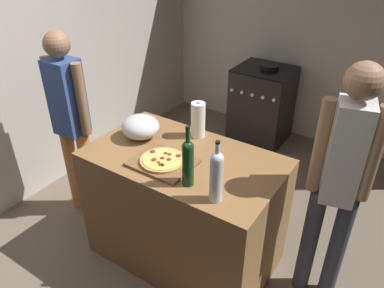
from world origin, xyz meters
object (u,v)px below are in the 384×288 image
object	(u,v)px
mixing_bowl	(140,127)
wine_bottle_dark	(216,175)
stove	(262,104)
person_in_red	(339,180)
pizza	(163,160)
wine_bottle_amber	(188,161)
person_in_stripes	(70,117)
paper_towel_roll	(198,120)

from	to	relation	value
mixing_bowl	wine_bottle_dark	bearing A→B (deg)	-21.21
stove	person_in_red	bearing A→B (deg)	-54.98
pizza	wine_bottle_dark	bearing A→B (deg)	-14.76
pizza	person_in_red	xyz separation A→B (m)	(1.02, 0.38, 0.02)
mixing_bowl	wine_bottle_amber	xyz separation A→B (m)	(0.60, -0.28, 0.08)
wine_bottle_amber	person_in_stripes	distance (m)	1.28
pizza	paper_towel_roll	size ratio (longest dim) A/B	1.10
wine_bottle_dark	mixing_bowl	bearing A→B (deg)	158.79
wine_bottle_amber	stove	distance (m)	2.39
paper_towel_roll	wine_bottle_dark	xyz separation A→B (m)	(0.48, -0.56, 0.04)
mixing_bowl	wine_bottle_amber	world-z (taller)	wine_bottle_amber
stove	person_in_red	distance (m)	2.24
mixing_bowl	stove	distance (m)	2.05
paper_towel_roll	person_in_red	size ratio (longest dim) A/B	0.16
wine_bottle_dark	person_in_red	xyz separation A→B (m)	(0.55, 0.51, -0.12)
mixing_bowl	stove	xyz separation A→B (m)	(0.11, 1.97, -0.56)
pizza	wine_bottle_dark	distance (m)	0.51
pizza	mixing_bowl	world-z (taller)	mixing_bowl
wine_bottle_dark	paper_towel_roll	bearing A→B (deg)	130.48
paper_towel_roll	wine_bottle_amber	xyz separation A→B (m)	(0.26, -0.52, 0.03)
wine_bottle_amber	person_in_red	xyz separation A→B (m)	(0.76, 0.47, -0.12)
mixing_bowl	pizza	bearing A→B (deg)	-29.14
pizza	mixing_bowl	bearing A→B (deg)	150.86
person_in_stripes	person_in_red	distance (m)	2.03
stove	person_in_stripes	bearing A→B (deg)	-110.30
pizza	wine_bottle_dark	xyz separation A→B (m)	(0.47, -0.12, 0.14)
pizza	person_in_stripes	xyz separation A→B (m)	(-1.00, 0.10, -0.01)
paper_towel_roll	person_in_stripes	world-z (taller)	person_in_stripes
stove	wine_bottle_dark	bearing A→B (deg)	-72.93
pizza	stove	bearing A→B (deg)	96.14
mixing_bowl	wine_bottle_dark	distance (m)	0.88
paper_towel_roll	person_in_red	distance (m)	1.03
paper_towel_roll	wine_bottle_dark	bearing A→B (deg)	-49.52
pizza	paper_towel_roll	bearing A→B (deg)	91.01
mixing_bowl	paper_towel_roll	distance (m)	0.42
pizza	paper_towel_roll	xyz separation A→B (m)	(-0.01, 0.44, 0.10)
stove	paper_towel_roll	bearing A→B (deg)	-82.58
pizza	paper_towel_roll	distance (m)	0.45
wine_bottle_amber	pizza	bearing A→B (deg)	161.47
wine_bottle_dark	wine_bottle_amber	xyz separation A→B (m)	(-0.21, 0.04, -0.01)
mixing_bowl	wine_bottle_dark	xyz separation A→B (m)	(0.81, -0.32, 0.09)
wine_bottle_amber	stove	bearing A→B (deg)	102.28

